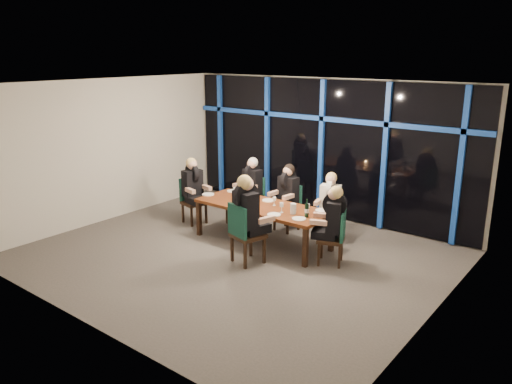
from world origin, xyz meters
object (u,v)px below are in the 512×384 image
(diner_far_right, at_px, (330,197))
(wine_bottle, at_px, (307,210))
(chair_far_left, at_px, (254,196))
(water_pitcher, at_px, (293,209))
(chair_far_right, at_px, (330,213))
(chair_end_left, at_px, (192,198))
(diner_far_left, at_px, (251,180))
(diner_far_mid, at_px, (287,188))
(chair_far_mid, at_px, (289,205))
(diner_end_right, at_px, (332,213))
(diner_near_mid, at_px, (248,206))
(diner_end_left, at_px, (193,181))
(chair_near_mid, at_px, (243,231))
(dining_table, at_px, (263,209))
(chair_end_right, at_px, (336,235))

(diner_far_right, height_order, wine_bottle, diner_far_right)
(chair_far_left, bearing_deg, water_pitcher, -28.00)
(chair_far_right, height_order, chair_end_left, chair_end_left)
(chair_far_right, xyz_separation_m, diner_far_left, (-1.91, -0.05, 0.38))
(diner_far_mid, xyz_separation_m, water_pitcher, (0.78, -0.95, -0.05))
(water_pitcher, bearing_deg, wine_bottle, 9.64)
(diner_far_left, relative_size, wine_bottle, 2.80)
(chair_far_mid, xyz_separation_m, diner_end_right, (1.53, -0.99, 0.38))
(chair_far_left, relative_size, diner_near_mid, 0.89)
(diner_end_left, height_order, water_pitcher, diner_end_left)
(chair_far_left, distance_m, chair_far_mid, 1.00)
(chair_far_right, bearing_deg, diner_end_right, -74.59)
(chair_far_right, relative_size, diner_far_right, 1.03)
(chair_near_mid, height_order, diner_end_left, diner_end_left)
(chair_far_mid, bearing_deg, diner_far_left, -175.25)
(diner_far_right, bearing_deg, diner_far_mid, 168.79)
(chair_far_right, bearing_deg, wine_bottle, -97.93)
(dining_table, height_order, diner_near_mid, diner_near_mid)
(diner_far_right, height_order, diner_end_left, diner_end_left)
(water_pitcher, bearing_deg, chair_end_right, 13.82)
(wine_bottle, bearing_deg, diner_far_mid, 138.24)
(diner_far_left, relative_size, diner_end_left, 0.97)
(chair_near_mid, xyz_separation_m, water_pitcher, (0.41, 0.89, 0.25))
(chair_near_mid, distance_m, diner_far_left, 2.37)
(wine_bottle, bearing_deg, water_pitcher, -179.64)
(diner_far_mid, bearing_deg, diner_far_right, 9.18)
(wine_bottle, bearing_deg, diner_far_left, 153.22)
(chair_far_left, relative_size, diner_far_left, 1.03)
(chair_end_left, bearing_deg, chair_near_mid, -100.47)
(diner_near_mid, bearing_deg, diner_end_right, -127.70)
(chair_far_left, bearing_deg, chair_end_left, -128.04)
(chair_end_right, height_order, diner_far_right, diner_far_right)
(chair_far_right, xyz_separation_m, chair_end_right, (0.69, -1.02, 0.02))
(chair_far_mid, distance_m, diner_end_left, 2.07)
(diner_far_left, xyz_separation_m, diner_near_mid, (1.38, -1.84, 0.13))
(chair_near_mid, height_order, diner_far_right, diner_far_right)
(diner_far_left, relative_size, diner_far_mid, 0.99)
(diner_end_left, bearing_deg, water_pitcher, -78.51)
(chair_end_left, height_order, water_pitcher, chair_end_left)
(diner_far_left, bearing_deg, diner_near_mid, -48.77)
(water_pitcher, bearing_deg, dining_table, -177.23)
(diner_far_mid, bearing_deg, diner_near_mid, -72.08)
(chair_end_right, bearing_deg, diner_end_right, -90.00)
(chair_end_left, relative_size, diner_far_left, 1.06)
(chair_far_left, bearing_deg, diner_end_left, -124.88)
(dining_table, height_order, chair_near_mid, chair_near_mid)
(diner_end_left, distance_m, diner_end_right, 3.34)
(chair_end_left, relative_size, diner_near_mid, 0.92)
(chair_far_mid, distance_m, water_pitcher, 1.32)
(diner_near_mid, xyz_separation_m, water_pitcher, (0.39, 0.80, -0.17))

